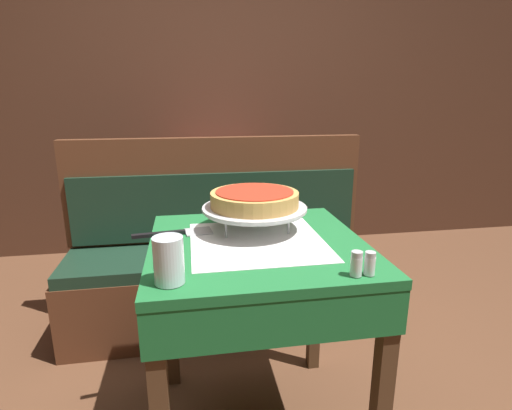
# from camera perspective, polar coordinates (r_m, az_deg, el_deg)

# --- Properties ---
(dining_table_front) EXTENTS (0.71, 0.71, 0.77)m
(dining_table_front) POSITION_cam_1_polar(r_m,az_deg,el_deg) (1.38, 0.19, -9.40)
(dining_table_front) COLOR #1E6B33
(dining_table_front) RESTS_ON ground_plane
(dining_table_rear) EXTENTS (0.68, 0.68, 0.76)m
(dining_table_rear) POSITION_cam_1_polar(r_m,az_deg,el_deg) (2.87, -5.28, 3.62)
(dining_table_rear) COLOR red
(dining_table_rear) RESTS_ON ground_plane
(booth_bench) EXTENTS (1.63, 0.45, 1.02)m
(booth_bench) POSITION_cam_1_polar(r_m,az_deg,el_deg) (2.22, -4.97, -9.34)
(booth_bench) COLOR brown
(booth_bench) RESTS_ON ground_plane
(back_wall_panel) EXTENTS (6.00, 0.04, 2.40)m
(back_wall_panel) POSITION_cam_1_polar(r_m,az_deg,el_deg) (3.27, -6.10, 14.66)
(back_wall_panel) COLOR #4C2D1E
(back_wall_panel) RESTS_ON ground_plane
(pizza_pan_stand) EXTENTS (0.37, 0.37, 0.09)m
(pizza_pan_stand) POSITION_cam_1_polar(r_m,az_deg,el_deg) (1.42, -0.20, -0.60)
(pizza_pan_stand) COLOR #ADADB2
(pizza_pan_stand) RESTS_ON dining_table_front
(deep_dish_pizza) EXTENTS (0.31, 0.31, 0.06)m
(deep_dish_pizza) POSITION_cam_1_polar(r_m,az_deg,el_deg) (1.41, -0.20, 0.90)
(deep_dish_pizza) COLOR tan
(deep_dish_pizza) RESTS_ON pizza_pan_stand
(pizza_server) EXTENTS (0.28, 0.09, 0.01)m
(pizza_server) POSITION_cam_1_polar(r_m,az_deg,el_deg) (1.43, -11.49, -3.93)
(pizza_server) COLOR #BCBCC1
(pizza_server) RESTS_ON dining_table_front
(water_glass_near) EXTENTS (0.08, 0.08, 0.12)m
(water_glass_near) POSITION_cam_1_polar(r_m,az_deg,el_deg) (1.06, -12.37, -7.70)
(water_glass_near) COLOR silver
(water_glass_near) RESTS_ON dining_table_front
(salt_shaker) EXTENTS (0.03, 0.03, 0.07)m
(salt_shaker) POSITION_cam_1_polar(r_m,az_deg,el_deg) (1.11, 14.15, -8.15)
(salt_shaker) COLOR silver
(salt_shaker) RESTS_ON dining_table_front
(pepper_shaker) EXTENTS (0.03, 0.03, 0.07)m
(pepper_shaker) POSITION_cam_1_polar(r_m,az_deg,el_deg) (1.13, 15.95, -8.04)
(pepper_shaker) COLOR silver
(pepper_shaker) RESTS_ON dining_table_front
(condiment_caddy) EXTENTS (0.13, 0.13, 0.17)m
(condiment_caddy) POSITION_cam_1_polar(r_m,az_deg,el_deg) (2.92, -6.19, 6.84)
(condiment_caddy) COLOR black
(condiment_caddy) RESTS_ON dining_table_rear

